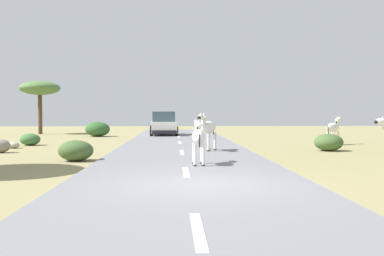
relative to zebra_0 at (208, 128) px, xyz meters
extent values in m
plane|color=#8E8456|center=(-0.86, -8.80, -1.04)|extent=(90.00, 90.00, 0.00)
cube|color=slate|center=(-1.15, -8.80, -1.02)|extent=(6.00, 64.00, 0.05)
cube|color=silver|center=(-1.15, -12.80, -0.99)|extent=(0.16, 2.00, 0.01)
cube|color=silver|center=(-1.15, -6.80, -0.99)|extent=(0.16, 2.00, 0.01)
cube|color=silver|center=(-1.15, -0.80, -0.99)|extent=(0.16, 2.00, 0.01)
cube|color=silver|center=(-1.15, 5.20, -0.99)|extent=(0.16, 2.00, 0.01)
cube|color=silver|center=(-1.15, 11.20, -0.99)|extent=(0.16, 2.00, 0.01)
cube|color=silver|center=(-1.15, 17.20, -0.99)|extent=(0.16, 2.00, 0.01)
ellipsoid|color=silver|center=(0.05, 0.09, 0.02)|extent=(0.94, 1.23, 0.54)
cylinder|color=silver|center=(-0.26, -0.18, -0.60)|extent=(0.16, 0.16, 0.78)
cylinder|color=#28231E|center=(-0.26, -0.18, -0.97)|extent=(0.18, 0.18, 0.05)
cylinder|color=silver|center=(0.00, -0.31, -0.60)|extent=(0.16, 0.16, 0.78)
cylinder|color=#28231E|center=(0.00, -0.31, -0.97)|extent=(0.18, 0.18, 0.05)
cylinder|color=silver|center=(0.09, 0.49, -0.60)|extent=(0.16, 0.16, 0.78)
cylinder|color=#28231E|center=(0.09, 0.49, -0.97)|extent=(0.18, 0.18, 0.05)
cylinder|color=silver|center=(0.35, 0.35, -0.60)|extent=(0.16, 0.16, 0.78)
cylinder|color=#28231E|center=(0.35, 0.35, -0.97)|extent=(0.18, 0.18, 0.05)
cylinder|color=silver|center=(-0.21, -0.40, 0.30)|extent=(0.38, 0.46, 0.46)
cube|color=black|center=(-0.21, -0.40, 0.40)|extent=(0.21, 0.36, 0.32)
ellipsoid|color=silver|center=(-0.34, -0.64, 0.47)|extent=(0.42, 0.54, 0.25)
ellipsoid|color=black|center=(-0.43, -0.82, 0.45)|extent=(0.21, 0.22, 0.15)
cone|color=silver|center=(-0.34, -0.49, 0.60)|extent=(0.13, 0.13, 0.15)
cone|color=silver|center=(-0.21, -0.56, 0.60)|extent=(0.13, 0.13, 0.15)
cylinder|color=black|center=(0.31, 0.60, -0.08)|extent=(0.11, 0.16, 0.47)
ellipsoid|color=silver|center=(6.93, 3.74, -0.11)|extent=(1.06, 1.02, 0.50)
cylinder|color=silver|center=(7.28, 3.88, -0.68)|extent=(0.15, 0.15, 0.72)
cylinder|color=#28231E|center=(7.28, 3.88, -1.02)|extent=(0.17, 0.17, 0.05)
cylinder|color=silver|center=(7.10, 4.07, -0.68)|extent=(0.15, 0.15, 0.72)
cylinder|color=#28231E|center=(7.10, 4.07, -1.02)|extent=(0.17, 0.17, 0.05)
cylinder|color=silver|center=(6.77, 3.41, -0.68)|extent=(0.15, 0.15, 0.72)
cylinder|color=#28231E|center=(6.77, 3.41, -1.02)|extent=(0.17, 0.17, 0.05)
cylinder|color=silver|center=(6.59, 3.61, -0.68)|extent=(0.15, 0.15, 0.72)
cylinder|color=#28231E|center=(6.59, 3.61, -1.02)|extent=(0.17, 0.17, 0.05)
cylinder|color=silver|center=(7.30, 4.08, 0.14)|extent=(0.41, 0.40, 0.42)
cube|color=black|center=(7.30, 4.08, 0.23)|extent=(0.28, 0.26, 0.29)
ellipsoid|color=silver|center=(7.49, 4.25, 0.30)|extent=(0.47, 0.45, 0.23)
ellipsoid|color=black|center=(7.62, 4.37, 0.28)|extent=(0.21, 0.21, 0.14)
cone|color=silver|center=(7.45, 4.12, 0.41)|extent=(0.12, 0.12, 0.13)
cone|color=silver|center=(7.36, 4.22, 0.41)|extent=(0.12, 0.12, 0.13)
cylinder|color=black|center=(6.55, 3.39, -0.21)|extent=(0.14, 0.13, 0.43)
ellipsoid|color=silver|center=(-0.70, -5.12, -0.10)|extent=(0.41, 1.01, 0.48)
cylinder|color=silver|center=(-0.58, -4.79, -0.65)|extent=(0.10, 0.10, 0.69)
cylinder|color=#28231E|center=(-0.58, -4.79, -0.97)|extent=(0.12, 0.12, 0.05)
cylinder|color=silver|center=(-0.83, -4.79, -0.65)|extent=(0.10, 0.10, 0.69)
cylinder|color=#28231E|center=(-0.83, -4.79, -0.97)|extent=(0.12, 0.12, 0.05)
cylinder|color=silver|center=(-0.57, -5.45, -0.65)|extent=(0.10, 0.10, 0.69)
cylinder|color=#28231E|center=(-0.57, -5.45, -0.97)|extent=(0.12, 0.12, 0.05)
cylinder|color=silver|center=(-0.83, -5.45, -0.65)|extent=(0.10, 0.10, 0.69)
cylinder|color=#28231E|center=(-0.83, -5.45, -0.97)|extent=(0.12, 0.12, 0.05)
cylinder|color=silver|center=(-0.71, -4.64, 0.15)|extent=(0.19, 0.36, 0.41)
cube|color=black|center=(-0.71, -4.64, 0.23)|extent=(0.04, 0.33, 0.28)
ellipsoid|color=silver|center=(-0.71, -4.40, 0.30)|extent=(0.19, 0.44, 0.22)
ellipsoid|color=black|center=(-0.71, -4.22, 0.28)|extent=(0.13, 0.16, 0.13)
cone|color=silver|center=(-0.64, -4.51, 0.41)|extent=(0.08, 0.08, 0.13)
cone|color=silver|center=(-0.77, -4.51, 0.41)|extent=(0.08, 0.08, 0.13)
cylinder|color=black|center=(-0.70, -5.63, -0.19)|extent=(0.04, 0.14, 0.41)
ellipsoid|color=silver|center=(6.19, -3.09, 0.34)|extent=(0.50, 0.27, 0.24)
ellipsoid|color=black|center=(6.00, -3.12, 0.33)|extent=(0.19, 0.16, 0.14)
cone|color=silver|center=(6.29, -3.01, 0.46)|extent=(0.10, 0.10, 0.14)
cube|color=white|center=(-2.26, 13.50, -0.41)|extent=(2.02, 4.29, 0.80)
cube|color=#334751|center=(-2.27, 13.69, 0.37)|extent=(1.76, 2.29, 0.76)
cube|color=black|center=(-2.14, 11.34, -0.69)|extent=(1.72, 0.25, 0.24)
cylinder|color=black|center=(-3.08, 12.10, -0.65)|extent=(0.26, 0.69, 0.68)
cylinder|color=black|center=(-1.29, 12.20, -0.65)|extent=(0.26, 0.69, 0.68)
cylinder|color=black|center=(-3.23, 14.79, -0.65)|extent=(0.26, 0.69, 0.68)
cylinder|color=black|center=(-1.43, 14.89, -0.65)|extent=(0.26, 0.69, 0.68)
cylinder|color=#4C3823|center=(-12.13, 16.18, 0.52)|extent=(0.32, 0.32, 3.12)
ellipsoid|color=#4C7038|center=(-12.13, 16.18, 2.63)|extent=(3.16, 3.16, 1.11)
ellipsoid|color=#2D5628|center=(-6.93, 12.36, -0.52)|extent=(1.75, 1.57, 1.05)
ellipsoid|color=#425B2D|center=(-4.94, -3.42, -0.67)|extent=(1.23, 1.11, 0.74)
ellipsoid|color=#425B2D|center=(5.42, 0.17, -0.66)|extent=(1.28, 1.16, 0.77)
ellipsoid|color=#386633|center=(-8.97, 4.04, -0.73)|extent=(1.04, 0.93, 0.62)
ellipsoid|color=#A89E8C|center=(-9.15, 2.21, -0.89)|extent=(0.55, 0.53, 0.31)
ellipsoid|color=gray|center=(-8.87, -0.14, -0.75)|extent=(0.88, 0.64, 0.59)
ellipsoid|color=gray|center=(-5.90, 0.05, -0.90)|extent=(0.43, 0.34, 0.29)
camera|label=1|loc=(-1.49, -18.84, 0.67)|focal=40.59mm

